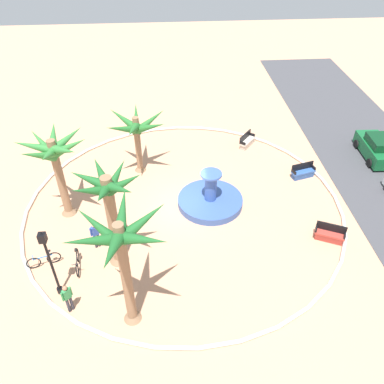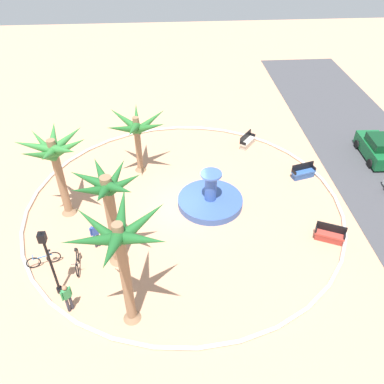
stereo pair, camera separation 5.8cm
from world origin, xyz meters
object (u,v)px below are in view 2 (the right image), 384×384
Objects in this scene: lamppost at (49,258)px; person_cyclist_photo at (95,234)px; fountain at (210,200)px; bench_north at (247,142)px; bicycle_by_lamppost at (77,262)px; bicycle_red_frame at (44,260)px; person_cyclist_helmet at (67,297)px; palm_tree_mid_plaza at (55,156)px; palm_tree_by_curb at (109,201)px; palm_tree_near_fountain at (121,247)px; bench_east at (303,173)px; palm_tree_far_side at (137,129)px; bench_west at (329,235)px; parked_car_leftmost at (377,148)px.

person_cyclist_photo is at bearing 153.17° from lamppost.
bench_north is at bearing 151.73° from fountain.
bicycle_red_frame is at bearing -98.86° from bicycle_by_lamppost.
palm_tree_mid_plaza is at bearing -169.66° from person_cyclist_helmet.
bench_north is (-10.63, 8.75, -3.68)m from palm_tree_by_curb.
palm_tree_by_curb is 3.65m from lamppost.
palm_tree_near_fountain reaches higher than bench_east.
person_cyclist_photo is (-2.91, 1.47, -1.44)m from lamppost.
palm_tree_far_side is 11.34m from bench_east.
palm_tree_far_side is 2.56× the size of person_cyclist_photo.
bench_north is 0.94× the size of bicycle_red_frame.
palm_tree_far_side is (-3.96, -4.37, 2.87)m from fountain.
person_cyclist_photo reaches higher than bench_west.
person_cyclist_helmet reaches higher than bench_west.
palm_tree_by_curb is 3.61× the size of bench_north.
bicycle_red_frame is at bearing -65.23° from fountain.
bicycle_red_frame is at bearing -29.91° from palm_tree_far_side.
person_cyclist_helmet is 22.62m from parked_car_leftmost.
fountain reaches higher than parked_car_leftmost.
palm_tree_mid_plaza reaches higher than bicycle_red_frame.
fountain is at bearing 90.97° from palm_tree_mid_plaza.
bicycle_by_lamppost is at bearing -63.87° from bench_east.
fountain is 7.39m from bench_north.
fountain is 10.11m from person_cyclist_helmet.
bicycle_red_frame is (-1.79, -1.10, -2.01)m from lamppost.
palm_tree_by_curb is at bearing -51.86° from fountain.
palm_tree_far_side is (-8.08, 0.89, -0.83)m from palm_tree_by_curb.
person_cyclist_helmet is (10.97, -2.88, -2.24)m from palm_tree_far_side.
person_cyclist_photo is at bearing 148.84° from bicycle_by_lamppost.
palm_tree_mid_plaza is at bearing 172.35° from bicycle_red_frame.
bench_east and bench_north have the same top height.
palm_tree_by_curb reaches higher than bench_north.
parked_car_leftmost is (-8.40, 17.61, -3.25)m from palm_tree_by_curb.
palm_tree_by_curb is 5.14m from palm_tree_mid_plaza.
bench_north is 0.93× the size of person_cyclist_photo.
bench_east is at bearing 99.35° from palm_tree_mid_plaza.
palm_tree_near_fountain is at bearing 13.46° from palm_tree_by_curb.
palm_tree_mid_plaza is 3.10× the size of person_cyclist_helmet.
person_cyclist_photo is at bearing -68.73° from parked_car_leftmost.
palm_tree_far_side is at bearing -88.90° from parked_car_leftmost.
palm_tree_mid_plaza is 14.21m from bench_north.
bench_west is 15.25m from bicycle_red_frame.
fountain is 2.36× the size of bench_east.
palm_tree_mid_plaza reaches higher than lamppost.
lamppost reaches higher than bench_north.
bench_west is 1.06× the size of bench_north.
palm_tree_far_side reaches higher than person_cyclist_photo.
bicycle_by_lamppost is (8.40, -2.95, -2.81)m from palm_tree_far_side.
bicycle_red_frame is at bearing -7.65° from palm_tree_mid_plaza.
palm_tree_near_fountain is at bearing 77.26° from person_cyclist_helmet.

